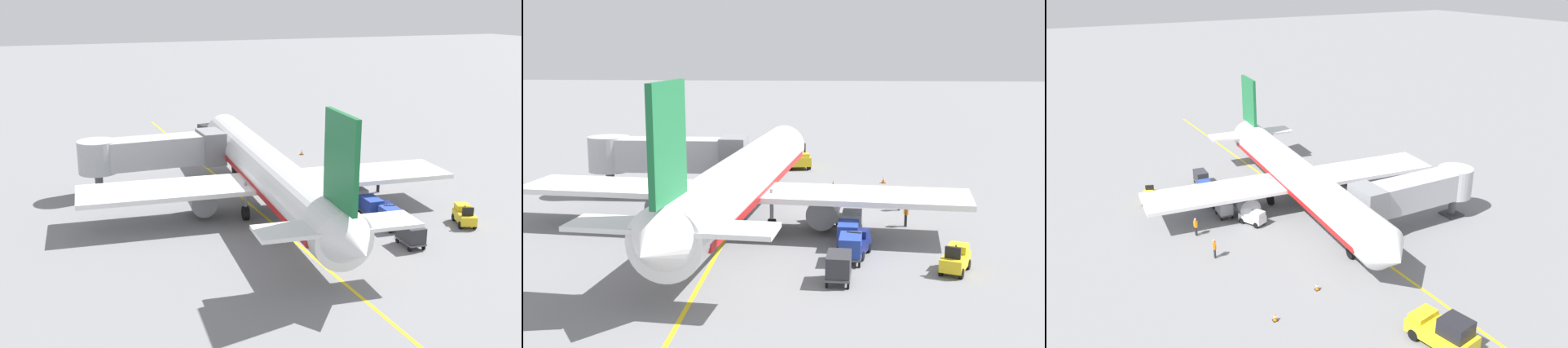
% 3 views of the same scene
% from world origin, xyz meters
% --- Properties ---
extents(ground_plane, '(400.00, 400.00, 0.00)m').
position_xyz_m(ground_plane, '(0.00, 0.00, 0.00)').
color(ground_plane, slate).
extents(gate_lead_in_line, '(0.24, 80.00, 0.01)m').
position_xyz_m(gate_lead_in_line, '(0.00, 0.00, 0.00)').
color(gate_lead_in_line, gold).
rests_on(gate_lead_in_line, ground).
extents(parked_airliner, '(30.37, 37.35, 10.63)m').
position_xyz_m(parked_airliner, '(0.80, -0.84, 3.19)').
color(parked_airliner, white).
rests_on(parked_airliner, ground).
extents(jet_bridge, '(13.00, 3.50, 4.98)m').
position_xyz_m(jet_bridge, '(-6.52, 8.39, 3.45)').
color(jet_bridge, '#A8AAAF').
rests_on(jet_bridge, ground).
extents(pushback_tractor, '(2.95, 4.72, 2.40)m').
position_xyz_m(pushback_tractor, '(3.30, 22.97, 1.10)').
color(pushback_tractor, gold).
rests_on(pushback_tractor, ground).
extents(baggage_tug_lead, '(2.06, 2.77, 1.62)m').
position_xyz_m(baggage_tug_lead, '(13.58, -9.47, 0.71)').
color(baggage_tug_lead, gold).
rests_on(baggage_tug_lead, ground).
extents(baggage_tug_trailing, '(2.16, 2.77, 1.62)m').
position_xyz_m(baggage_tug_trailing, '(6.38, 0.52, 0.71)').
color(baggage_tug_trailing, silver).
rests_on(baggage_tug_trailing, ground).
extents(baggage_tug_spare, '(1.86, 2.73, 1.62)m').
position_xyz_m(baggage_tug_spare, '(8.32, -6.77, 0.71)').
color(baggage_tug_spare, navy).
rests_on(baggage_tug_spare, ground).
extents(baggage_cart_front, '(1.46, 2.94, 1.58)m').
position_xyz_m(baggage_cart_front, '(8.12, -2.49, 0.95)').
color(baggage_cart_front, '#4C4C51').
rests_on(baggage_cart_front, ground).
extents(baggage_cart_second_in_train, '(1.46, 2.94, 1.58)m').
position_xyz_m(baggage_cart_second_in_train, '(7.81, -5.34, 0.95)').
color(baggage_cart_second_in_train, '#4C4C51').
rests_on(baggage_cart_second_in_train, ground).
extents(baggage_cart_third_in_train, '(1.46, 2.94, 1.58)m').
position_xyz_m(baggage_cart_third_in_train, '(7.88, -8.19, 0.95)').
color(baggage_cart_third_in_train, '#4C4C51').
rests_on(baggage_cart_third_in_train, ground).
extents(baggage_cart_tail_end, '(1.46, 2.94, 1.58)m').
position_xyz_m(baggage_cart_tail_end, '(7.19, -11.68, 0.95)').
color(baggage_cart_tail_end, '#4C4C51').
rests_on(baggage_cart_tail_end, ground).
extents(ground_crew_wing_walker, '(0.29, 0.73, 1.69)m').
position_xyz_m(ground_crew_wing_walker, '(11.88, 4.80, 0.95)').
color(ground_crew_wing_walker, '#232328').
rests_on(ground_crew_wing_walker, ground).
extents(ground_crew_loader, '(0.28, 0.73, 1.69)m').
position_xyz_m(ground_crew_loader, '(11.87, 0.09, 0.95)').
color(ground_crew_loader, '#232328').
rests_on(ground_crew_loader, ground).
extents(safety_cone_nose_left, '(0.36, 0.36, 0.59)m').
position_xyz_m(safety_cone_nose_left, '(11.46, 15.19, 0.29)').
color(safety_cone_nose_left, black).
rests_on(safety_cone_nose_left, ground).
extents(safety_cone_nose_right, '(0.36, 0.36, 0.59)m').
position_xyz_m(safety_cone_nose_right, '(6.96, 13.33, 0.29)').
color(safety_cone_nose_right, black).
rests_on(safety_cone_nose_right, ground).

